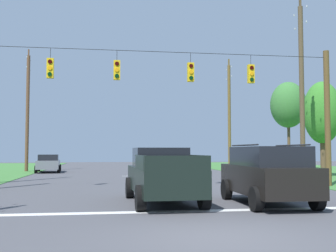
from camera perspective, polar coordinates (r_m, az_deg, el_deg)
The scene contains 15 objects.
ground_plane at distance 9.31m, azimuth 6.97°, elevation -14.77°, with size 120.00×120.00×0.00m, color #47474C.
stop_bar_stripe at distance 12.99m, azimuth 2.38°, elevation -11.51°, with size 15.33×0.45×0.01m, color white.
lane_dash_0 at distance 18.88m, azimuth -1.09°, elevation -8.97°, with size 0.15×2.50×0.01m, color white.
lane_dash_1 at distance 25.03m, azimuth -2.93°, elevation -7.59°, with size 0.15×2.50×0.01m, color white.
lane_dash_2 at distance 30.83m, azimuth -3.99°, elevation -6.80°, with size 0.15×2.50×0.01m, color white.
overhead_signal_span at distance 20.59m, azimuth -1.20°, elevation 2.65°, with size 17.93×0.31×7.11m.
pickup_truck at distance 14.90m, azimuth -0.76°, elevation -6.75°, with size 2.42×5.46×1.95m.
suv_black at distance 14.86m, azimuth 13.37°, elevation -6.31°, with size 2.25×4.82×2.05m.
distant_car_crossing_white at distance 32.95m, azimuth 1.07°, elevation -5.22°, with size 2.33×4.45×1.52m.
distant_car_oncoming at distance 37.18m, azimuth -15.98°, elevation -4.88°, with size 2.27×4.42×1.52m.
utility_pole_mid_right at distance 26.82m, azimuth 17.77°, elevation 4.92°, with size 0.29×1.78×11.39m.
utility_pole_far_right at distance 39.84m, azimuth 8.35°, elevation 1.58°, with size 0.29×1.79×10.55m.
utility_pole_far_left at distance 39.33m, azimuth -18.60°, elevation 2.06°, with size 0.30×1.74×10.95m.
tree_roadside_right at distance 31.64m, azimuth 20.28°, elevation 1.66°, with size 2.64×2.64×6.77m.
tree_roadside_far_right at distance 37.59m, azimuth 16.07°, elevation 2.75°, with size 3.05×3.05×7.79m.
Camera 1 is at (-2.42, -8.81, 1.84)m, focal length 44.72 mm.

